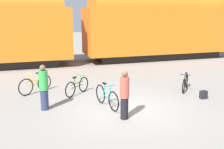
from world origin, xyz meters
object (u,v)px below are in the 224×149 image
(person_in_red, at_px, (125,95))
(freight_train, at_px, (78,24))
(bicycle_yellow, at_px, (35,84))
(bicycle_black, at_px, (185,83))
(bicycle_green, at_px, (77,86))
(person_in_green, at_px, (44,88))
(backpack, at_px, (203,95))
(bicycle_teal, at_px, (107,97))

(person_in_red, bearing_deg, freight_train, 143.37)
(bicycle_yellow, height_order, bicycle_black, bicycle_yellow)
(bicycle_green, height_order, person_in_green, person_in_green)
(backpack, bearing_deg, bicycle_teal, 176.13)
(bicycle_yellow, relative_size, backpack, 4.30)
(bicycle_green, distance_m, bicycle_yellow, 1.91)
(bicycle_teal, bearing_deg, backpack, -3.87)
(bicycle_teal, xyz_separation_m, bicycle_yellow, (-2.54, 2.67, 0.00))
(bicycle_black, relative_size, backpack, 3.83)
(freight_train, distance_m, person_in_red, 10.68)
(bicycle_teal, distance_m, bicycle_yellow, 3.69)
(backpack, bearing_deg, bicycle_green, 156.35)
(bicycle_yellow, distance_m, person_in_green, 2.34)
(bicycle_green, relative_size, bicycle_yellow, 0.85)
(bicycle_teal, relative_size, person_in_green, 1.05)
(person_in_red, bearing_deg, bicycle_black, 86.46)
(bicycle_teal, height_order, person_in_green, person_in_green)
(person_in_green, bearing_deg, person_in_red, -59.12)
(freight_train, height_order, bicycle_black, freight_train)
(person_in_green, xyz_separation_m, backpack, (6.42, -0.67, -0.68))
(person_in_red, bearing_deg, bicycle_teal, 155.77)
(bicycle_yellow, distance_m, bicycle_black, 6.84)
(bicycle_green, relative_size, person_in_green, 0.73)
(bicycle_teal, height_order, backpack, bicycle_teal)
(bicycle_teal, height_order, person_in_red, person_in_red)
(person_in_green, relative_size, backpack, 5.00)
(bicycle_green, xyz_separation_m, person_in_red, (1.03, -3.18, 0.49))
(bicycle_teal, height_order, bicycle_green, bicycle_teal)
(bicycle_teal, height_order, bicycle_yellow, bicycle_yellow)
(bicycle_yellow, xyz_separation_m, backpack, (6.69, -2.95, -0.23))
(freight_train, height_order, person_in_green, freight_train)
(bicycle_yellow, relative_size, bicycle_black, 1.12)
(backpack, bearing_deg, person_in_green, 174.02)
(bicycle_teal, distance_m, person_in_green, 2.36)
(bicycle_green, xyz_separation_m, backpack, (4.94, -2.16, -0.19))
(bicycle_yellow, xyz_separation_m, bicycle_black, (6.64, -1.64, -0.05))
(freight_train, xyz_separation_m, person_in_green, (-2.88, -8.80, -1.92))
(bicycle_yellow, xyz_separation_m, person_in_green, (0.26, -2.28, 0.46))
(freight_train, relative_size, bicycle_yellow, 16.52)
(backpack, bearing_deg, bicycle_black, 92.16)
(person_in_red, distance_m, backpack, 4.09)
(freight_train, bearing_deg, bicycle_teal, -93.75)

